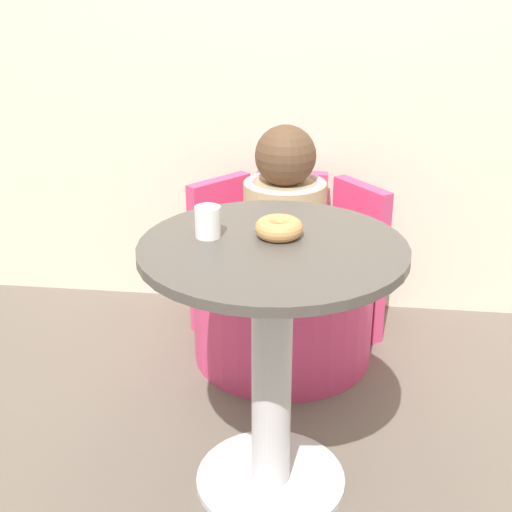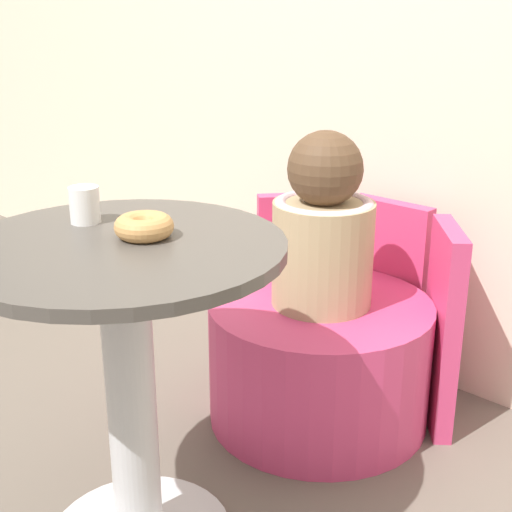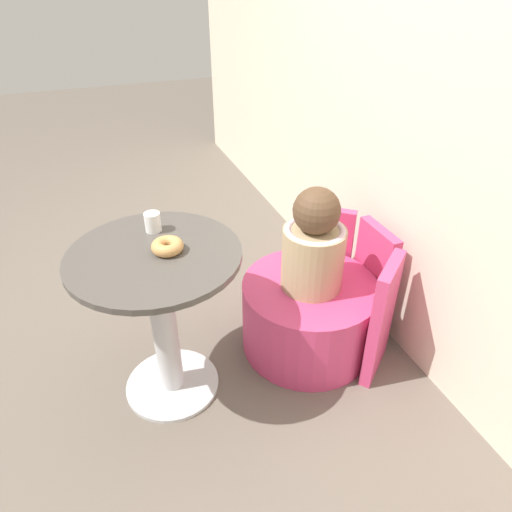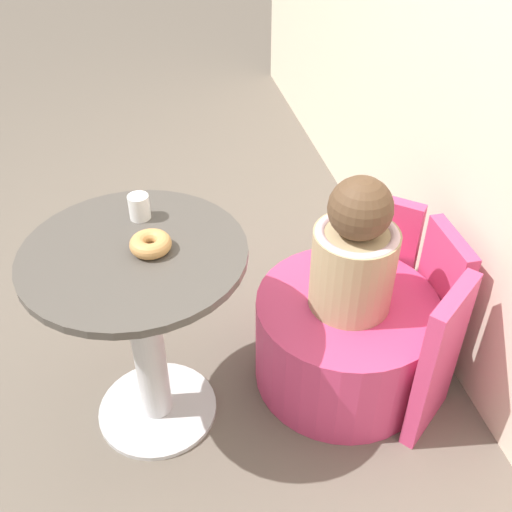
{
  "view_description": "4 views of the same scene",
  "coord_description": "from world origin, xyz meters",
  "px_view_note": "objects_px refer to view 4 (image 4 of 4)",
  "views": [
    {
      "loc": [
        0.14,
        -1.56,
        1.36
      ],
      "look_at": [
        -0.09,
        0.34,
        0.53
      ],
      "focal_mm": 50.0,
      "sensor_mm": 36.0,
      "label": 1
    },
    {
      "loc": [
        1.07,
        -0.79,
        1.15
      ],
      "look_at": [
        -0.0,
        0.37,
        0.59
      ],
      "focal_mm": 50.0,
      "sensor_mm": 36.0,
      "label": 2
    },
    {
      "loc": [
        1.43,
        -0.16,
        1.62
      ],
      "look_at": [
        -0.0,
        0.39,
        0.61
      ],
      "focal_mm": 32.0,
      "sensor_mm": 36.0,
      "label": 3
    },
    {
      "loc": [
        1.37,
        0.06,
        1.73
      ],
      "look_at": [
        -0.08,
        0.36,
        0.58
      ],
      "focal_mm": 42.0,
      "sensor_mm": 36.0,
      "label": 4
    }
  ],
  "objects_px": {
    "round_table": "(143,311)",
    "cup": "(139,207)",
    "donut": "(151,243)",
    "child_figure": "(355,252)",
    "tub_chair": "(344,340)"
  },
  "relations": [
    {
      "from": "tub_chair",
      "to": "child_figure",
      "type": "bearing_deg",
      "value": 0.0
    },
    {
      "from": "round_table",
      "to": "tub_chair",
      "type": "height_order",
      "value": "round_table"
    },
    {
      "from": "child_figure",
      "to": "cup",
      "type": "height_order",
      "value": "child_figure"
    },
    {
      "from": "round_table",
      "to": "cup",
      "type": "xyz_separation_m",
      "value": [
        -0.16,
        0.03,
        0.27
      ]
    },
    {
      "from": "round_table",
      "to": "child_figure",
      "type": "bearing_deg",
      "value": 92.37
    },
    {
      "from": "round_table",
      "to": "cup",
      "type": "distance_m",
      "value": 0.32
    },
    {
      "from": "donut",
      "to": "cup",
      "type": "height_order",
      "value": "cup"
    },
    {
      "from": "donut",
      "to": "child_figure",
      "type": "bearing_deg",
      "value": 93.13
    },
    {
      "from": "round_table",
      "to": "donut",
      "type": "bearing_deg",
      "value": 82.96
    },
    {
      "from": "child_figure",
      "to": "donut",
      "type": "height_order",
      "value": "child_figure"
    },
    {
      "from": "child_figure",
      "to": "donut",
      "type": "relative_size",
      "value": 4.06
    },
    {
      "from": "donut",
      "to": "tub_chair",
      "type": "bearing_deg",
      "value": 93.13
    },
    {
      "from": "tub_chair",
      "to": "donut",
      "type": "xyz_separation_m",
      "value": [
        0.03,
        -0.63,
        0.55
      ]
    },
    {
      "from": "tub_chair",
      "to": "cup",
      "type": "height_order",
      "value": "cup"
    },
    {
      "from": "round_table",
      "to": "child_figure",
      "type": "distance_m",
      "value": 0.69
    }
  ]
}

